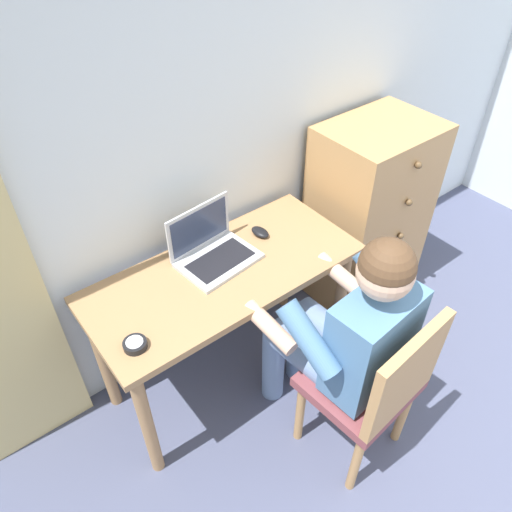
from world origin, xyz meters
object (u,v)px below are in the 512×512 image
Objects in this scene: dresser at (367,215)px; chair at (374,385)px; person_seated at (345,330)px; computer_mouse at (260,232)px; desk_clock at (135,344)px; desk at (225,290)px; laptop at (212,249)px.

dresser is 1.22× the size of chair.
computer_mouse is at bearing 84.31° from person_seated.
dresser is at bearing -8.23° from computer_mouse.
desk_clock is (-0.72, 0.39, 0.08)m from person_seated.
desk is 13.68× the size of desk_clock.
computer_mouse is (-0.75, 0.04, 0.22)m from dresser.
computer_mouse is (0.27, -0.00, -0.04)m from laptop.
person_seated is at bearing 94.05° from chair.
laptop reaches higher than computer_mouse.
chair reaches higher than desk.
desk_clock is (-0.50, -0.14, 0.13)m from desk.
desk is at bearing 112.18° from person_seated.
computer_mouse is (0.28, 0.10, 0.14)m from desk.
dresser reaches higher than desk_clock.
desk is 0.20m from laptop.
laptop is at bearing 25.20° from desk_clock.
dresser is 0.90× the size of person_seated.
laptop is at bearing 177.50° from dresser.
desk_clock is (-1.53, -0.20, 0.22)m from dresser.
computer_mouse is (0.06, 0.63, 0.08)m from person_seated.
person_seated is 12.11× the size of computer_mouse.
desk is 3.37× the size of laptop.
dresser is 12.13× the size of desk_clock.
computer_mouse is 1.11× the size of desk_clock.
person_seated is at bearing -67.82° from desk.
laptop is (-1.02, 0.04, 0.25)m from dresser.
dresser is at bearing 36.01° from person_seated.
person_seated is 0.64m from computer_mouse.
dresser is 1.01m from person_seated.
dresser reaches higher than chair.
dresser is 1.55m from desk_clock.
dresser reaches higher than laptop.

